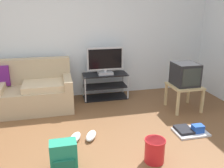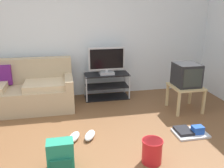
% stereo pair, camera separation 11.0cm
% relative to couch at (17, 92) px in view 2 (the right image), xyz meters
% --- Properties ---
extents(ground_plane, '(9.00, 9.80, 0.02)m').
position_rel_couch_xyz_m(ground_plane, '(0.93, -1.91, -0.34)').
color(ground_plane, brown).
extents(wall_back, '(9.00, 0.10, 2.70)m').
position_rel_couch_xyz_m(wall_back, '(0.93, 0.54, 1.02)').
color(wall_back, silver).
rests_on(wall_back, ground_plane).
extents(couch, '(1.99, 0.83, 0.87)m').
position_rel_couch_xyz_m(couch, '(0.00, 0.00, 0.00)').
color(couch, tan).
rests_on(couch, ground_plane).
extents(tv_stand, '(0.88, 0.41, 0.51)m').
position_rel_couch_xyz_m(tv_stand, '(1.69, 0.21, -0.07)').
color(tv_stand, black).
rests_on(tv_stand, ground_plane).
extents(flat_tv, '(0.71, 0.22, 0.53)m').
position_rel_couch_xyz_m(flat_tv, '(1.69, 0.19, 0.44)').
color(flat_tv, '#B2B2B7').
rests_on(flat_tv, tv_stand).
extents(side_table, '(0.53, 0.53, 0.46)m').
position_rel_couch_xyz_m(side_table, '(2.95, -0.67, 0.06)').
color(side_table, tan).
rests_on(side_table, ground_plane).
extents(crt_tv, '(0.41, 0.43, 0.40)m').
position_rel_couch_xyz_m(crt_tv, '(2.95, -0.65, 0.33)').
color(crt_tv, '#232326').
rests_on(crt_tv, side_table).
extents(backpack, '(0.30, 0.26, 0.37)m').
position_rel_couch_xyz_m(backpack, '(0.76, -1.94, -0.15)').
color(backpack, '#238466').
rests_on(backpack, ground_plane).
extents(cleaning_bucket, '(0.25, 0.25, 0.30)m').
position_rel_couch_xyz_m(cleaning_bucket, '(1.83, -2.02, -0.17)').
color(cleaning_bucket, red).
rests_on(cleaning_bucket, ground_plane).
extents(sneakers_pair, '(0.45, 0.31, 0.09)m').
position_rel_couch_xyz_m(sneakers_pair, '(1.05, -1.32, -0.28)').
color(sneakers_pair, white).
rests_on(sneakers_pair, ground_plane).
extents(floor_tray, '(0.47, 0.34, 0.14)m').
position_rel_couch_xyz_m(floor_tray, '(2.62, -1.51, -0.29)').
color(floor_tray, silver).
rests_on(floor_tray, ground_plane).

